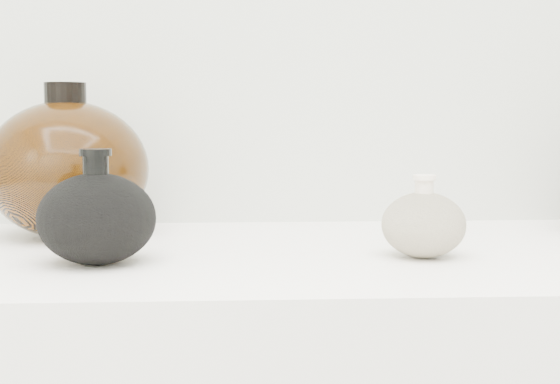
{
  "coord_description": "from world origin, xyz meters",
  "views": [
    {
      "loc": [
        -0.07,
        0.02,
        1.07
      ],
      "look_at": [
        -0.02,
        0.92,
        0.97
      ],
      "focal_mm": 50.0,
      "sensor_mm": 36.0,
      "label": 1
    }
  ],
  "objects": [
    {
      "name": "left_round_pot",
      "position": [
        -0.3,
        1.07,
        0.99
      ],
      "size": [
        0.27,
        0.27,
        0.21
      ],
      "color": "black",
      "rests_on": "display_counter"
    },
    {
      "name": "cream_gourd_vase",
      "position": [
        0.14,
        0.9,
        0.94
      ],
      "size": [
        0.11,
        0.11,
        0.1
      ],
      "color": "#C5B29D",
      "rests_on": "display_counter"
    },
    {
      "name": "black_gourd_vase",
      "position": [
        -0.23,
        0.88,
        0.95
      ],
      "size": [
        0.17,
        0.17,
        0.13
      ],
      "color": "black",
      "rests_on": "display_counter"
    }
  ]
}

